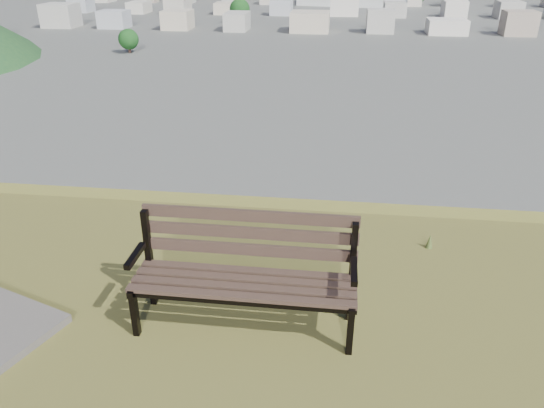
# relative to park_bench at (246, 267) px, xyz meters

# --- Properties ---
(park_bench) EXTENTS (1.99, 0.64, 1.04)m
(park_bench) POSITION_rel_park_bench_xyz_m (0.00, 0.00, 0.00)
(park_bench) COLOR #3F2F24
(park_bench) RESTS_ON hilltop_mesa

